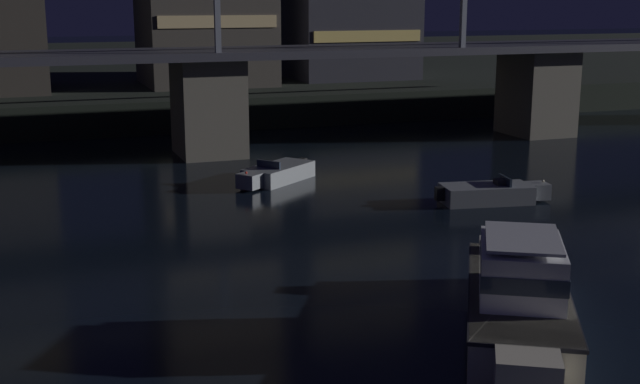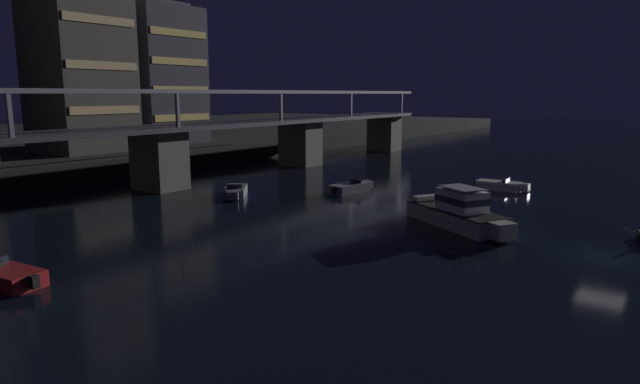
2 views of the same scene
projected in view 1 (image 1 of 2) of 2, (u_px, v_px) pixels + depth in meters
far_riverbank at (114, 70)px, 92.11m from camera, size 240.00×80.00×2.20m
river_bridge at (208, 84)px, 47.45m from camera, size 94.07×6.40×9.38m
cabin_cruiser_near_left at (519, 296)px, 22.35m from camera, size 6.38×8.93×2.79m
speedboat_near_right at (491, 193)px, 36.92m from camera, size 5.23×2.43×1.16m
speedboat_mid_center at (276, 173)px, 41.10m from camera, size 4.65×4.06×1.16m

